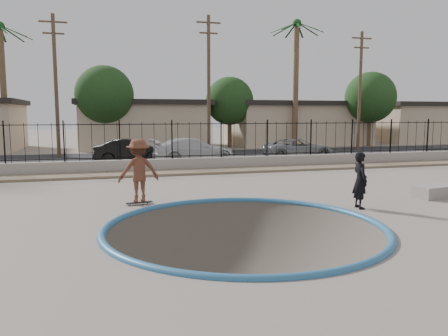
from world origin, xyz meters
The scene contains 25 objects.
ground centered at (0.00, 12.00, -1.10)m, with size 120.00×120.00×2.20m, color gray.
bowl_pit centered at (0.00, -1.00, 0.00)m, with size 6.84×6.84×1.80m, color #494038, non-canonical shape.
coping_ring centered at (0.00, -1.00, 0.00)m, with size 7.04×7.04×0.20m, color #2C6490.
rock_strip centered at (0.00, 9.20, 0.06)m, with size 42.00×1.60×0.11m, color #8F795D.
retaining_wall centered at (0.00, 10.30, 0.30)m, with size 42.00×0.45×0.60m, color gray.
fence centered at (0.00, 10.30, 1.50)m, with size 40.00×0.04×1.80m.
street centered at (0.00, 17.00, 0.02)m, with size 90.00×8.00×0.04m, color black.
house_center centered at (0.00, 26.50, 1.97)m, with size 10.60×8.60×3.90m.
house_east centered at (14.00, 26.50, 1.97)m, with size 12.60×8.60×3.90m.
house_east_far centered at (28.00, 26.50, 1.97)m, with size 11.60×8.60×3.90m.
palm_mid centered at (-10.00, 24.00, 6.69)m, with size 2.30×2.30×9.30m.
palm_right centered at (12.00, 22.00, 7.33)m, with size 2.30×2.30×10.30m.
utility_pole_left centered at (-6.00, 19.00, 4.70)m, with size 1.70×0.24×9.00m.
utility_pole_mid centered at (4.00, 19.00, 4.96)m, with size 1.70×0.24×9.50m.
utility_pole_right centered at (16.00, 19.00, 4.70)m, with size 1.70×0.24×9.00m.
street_tree_left centered at (-3.00, 23.00, 4.19)m, with size 4.32×4.32×6.36m.
street_tree_mid centered at (7.00, 24.00, 3.84)m, with size 3.96×3.96×5.83m.
street_tree_right centered at (19.00, 22.00, 4.19)m, with size 4.32×4.32×6.36m.
skater centered at (-2.27, 2.53, 0.97)m, with size 1.26×0.72×1.94m, color brown.
skateboard centered at (-2.27, 2.53, 0.06)m, with size 0.84×0.36×0.07m.
videographer centered at (4.00, 0.21, 0.84)m, with size 0.61×0.40×1.69m, color black.
concrete_ledge centered at (7.50, 1.02, 0.20)m, with size 1.60×0.70×0.40m, color gray.
car_b centered at (-1.77, 14.19, 0.70)m, with size 1.41×4.05×1.34m, color black.
car_c centered at (1.72, 13.40, 0.73)m, with size 1.95×4.80×1.39m, color silver.
car_d centered at (8.53, 13.96, 0.64)m, with size 2.02×4.37×1.22m, color gray.
Camera 1 is at (-3.35, -10.98, 2.80)m, focal length 35.00 mm.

